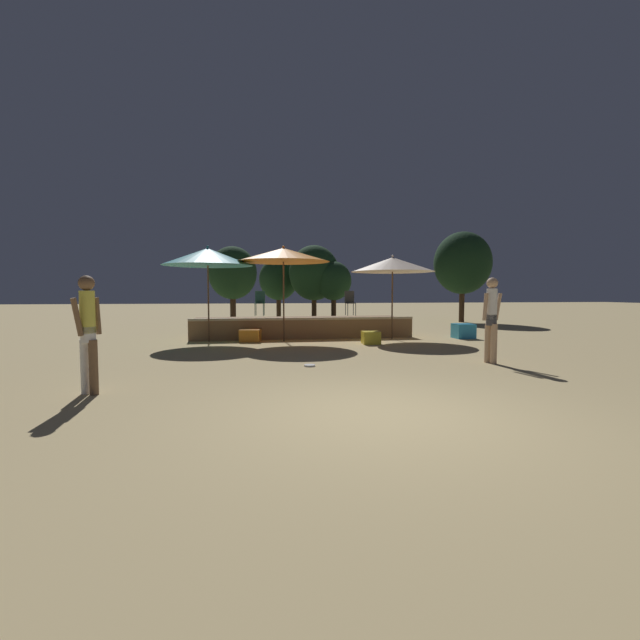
# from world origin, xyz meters

# --- Properties ---
(ground_plane) EXTENTS (120.00, 120.00, 0.00)m
(ground_plane) POSITION_xyz_m (0.00, 0.00, 0.00)
(ground_plane) COLOR tan
(wooden_deck) EXTENTS (7.57, 2.40, 0.73)m
(wooden_deck) POSITION_xyz_m (0.20, 10.15, 0.33)
(wooden_deck) COLOR olive
(wooden_deck) RESTS_ON ground
(patio_umbrella_0) EXTENTS (2.95, 2.95, 3.06)m
(patio_umbrella_0) POSITION_xyz_m (-0.55, 8.53, 2.76)
(patio_umbrella_0) COLOR brown
(patio_umbrella_0) RESTS_ON ground
(patio_umbrella_1) EXTENTS (2.78, 2.78, 2.83)m
(patio_umbrella_1) POSITION_xyz_m (3.11, 8.61, 2.50)
(patio_umbrella_1) COLOR brown
(patio_umbrella_1) RESTS_ON ground
(patio_umbrella_2) EXTENTS (2.82, 2.82, 3.05)m
(patio_umbrella_2) POSITION_xyz_m (-2.92, 8.82, 2.69)
(patio_umbrella_2) COLOR brown
(patio_umbrella_2) RESTS_ON ground
(cube_seat_0) EXTENTS (0.56, 0.56, 0.38)m
(cube_seat_0) POSITION_xyz_m (2.01, 7.36, 0.19)
(cube_seat_0) COLOR yellow
(cube_seat_0) RESTS_ON ground
(cube_seat_1) EXTENTS (0.66, 0.66, 0.50)m
(cube_seat_1) POSITION_xyz_m (5.62, 8.43, 0.25)
(cube_seat_1) COLOR #2D9EDB
(cube_seat_1) RESTS_ON ground
(cube_seat_2) EXTENTS (0.73, 0.73, 0.39)m
(cube_seat_2) POSITION_xyz_m (-1.62, 8.66, 0.20)
(cube_seat_2) COLOR orange
(cube_seat_2) RESTS_ON ground
(person_0) EXTENTS (0.53, 0.31, 1.89)m
(person_0) POSITION_xyz_m (3.60, 3.46, 1.06)
(person_0) COLOR tan
(person_0) RESTS_ON ground
(person_1) EXTENTS (0.33, 0.47, 1.82)m
(person_1) POSITION_xyz_m (-4.11, 1.81, 1.01)
(person_1) COLOR white
(person_1) RESTS_ON ground
(bistro_chair_0) EXTENTS (0.41, 0.41, 0.90)m
(bistro_chair_0) POSITION_xyz_m (-1.25, 10.64, 1.28)
(bistro_chair_0) COLOR #1E4C47
(bistro_chair_0) RESTS_ON wooden_deck
(bistro_chair_1) EXTENTS (0.40, 0.40, 0.90)m
(bistro_chair_1) POSITION_xyz_m (2.03, 10.18, 1.28)
(bistro_chair_1) COLOR #2D3338
(bistro_chair_1) RESTS_ON wooden_deck
(frisbee_disc) EXTENTS (0.24, 0.24, 0.03)m
(frisbee_disc) POSITION_xyz_m (-0.42, 3.73, 0.02)
(frisbee_disc) COLOR white
(frisbee_disc) RESTS_ON ground
(background_tree_0) EXTENTS (3.00, 3.00, 4.81)m
(background_tree_0) POSITION_xyz_m (9.64, 16.11, 3.15)
(background_tree_0) COLOR #3D2B1C
(background_tree_0) RESTS_ON ground
(background_tree_1) EXTENTS (2.35, 2.35, 3.71)m
(background_tree_1) POSITION_xyz_m (0.21, 20.99, 2.40)
(background_tree_1) COLOR #3D2B1C
(background_tree_1) RESTS_ON ground
(background_tree_2) EXTENTS (1.97, 1.97, 3.31)m
(background_tree_2) POSITION_xyz_m (3.08, 18.27, 2.21)
(background_tree_2) COLOR #3D2B1C
(background_tree_2) RESTS_ON ground
(background_tree_3) EXTENTS (2.32, 2.32, 3.80)m
(background_tree_3) POSITION_xyz_m (-2.38, 15.96, 2.51)
(background_tree_3) COLOR #3D2B1C
(background_tree_3) RESTS_ON ground
(background_tree_4) EXTENTS (2.86, 2.86, 4.28)m
(background_tree_4) POSITION_xyz_m (2.09, 19.06, 2.70)
(background_tree_4) COLOR #3D2B1C
(background_tree_4) RESTS_ON ground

